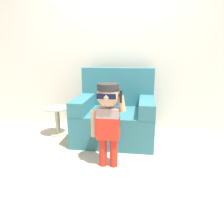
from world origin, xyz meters
name	(u,v)px	position (x,y,z in m)	size (l,w,h in m)	color
ground_plane	(110,138)	(0.00, 0.00, 0.00)	(10.00, 10.00, 0.00)	#BCB29E
wall_back	(116,51)	(0.00, 0.66, 1.30)	(10.00, 0.05, 2.60)	silver
armchair	(115,115)	(0.07, 0.06, 0.36)	(1.13, 0.95, 1.04)	teal
person_child	(108,113)	(0.10, -0.82, 0.64)	(0.39, 0.29, 0.96)	red
side_table	(57,118)	(-0.85, 0.05, 0.27)	(0.40, 0.40, 0.44)	beige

